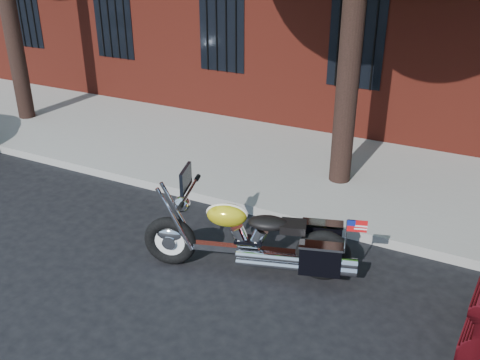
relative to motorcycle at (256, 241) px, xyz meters
The scene contains 4 objects.
ground 0.59m from the motorcycle, 166.42° to the left, with size 120.00×120.00×0.00m, color black.
curb 1.55m from the motorcycle, 102.61° to the left, with size 40.00×0.16×0.15m, color gray.
sidewalk 3.38m from the motorcycle, 95.58° to the left, with size 40.00×3.60×0.15m, color gray.
motorcycle is the anchor object (origin of this frame).
Camera 1 is at (2.82, -5.36, 4.08)m, focal length 40.00 mm.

